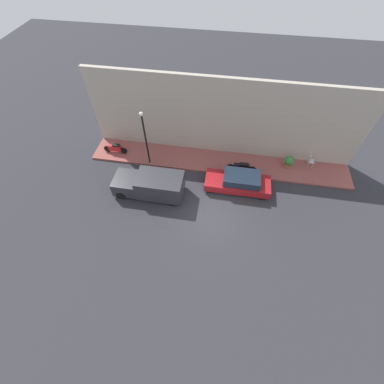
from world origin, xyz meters
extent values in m
plane|color=#2D2D33|center=(0.00, 0.00, 0.00)|extent=(60.00, 60.00, 0.00)
cube|color=#934C47|center=(4.85, 0.00, 0.08)|extent=(2.32, 19.03, 0.16)
cube|color=#B2A899|center=(6.16, 0.00, 2.99)|extent=(0.30, 19.03, 5.98)
cube|color=maroon|center=(2.64, -1.51, 0.47)|extent=(1.67, 4.38, 0.58)
cube|color=#192333|center=(2.64, -1.72, 1.03)|extent=(1.47, 2.41, 0.54)
cylinder|color=black|center=(1.93, 0.21, 0.33)|extent=(0.20, 0.66, 0.66)
cylinder|color=black|center=(3.35, 0.21, 0.33)|extent=(0.20, 0.66, 0.66)
cylinder|color=black|center=(1.93, -3.22, 0.33)|extent=(0.20, 0.66, 0.66)
cylinder|color=black|center=(3.35, -3.22, 0.33)|extent=(0.20, 0.66, 0.66)
cube|color=#2D2D33|center=(1.27, 3.52, 0.91)|extent=(1.82, 2.99, 1.46)
cube|color=#2D2D33|center=(1.27, 5.82, 0.69)|extent=(1.73, 1.61, 1.02)
cube|color=#192333|center=(1.27, 6.06, 0.98)|extent=(1.55, 0.89, 0.41)
cylinder|color=black|center=(0.49, 6.04, 0.33)|extent=(0.22, 0.66, 0.66)
cylinder|color=black|center=(2.05, 6.04, 0.33)|extent=(0.22, 0.66, 0.66)
cylinder|color=black|center=(0.49, 2.60, 0.33)|extent=(0.22, 0.66, 0.66)
cylinder|color=black|center=(2.05, 2.60, 0.33)|extent=(0.22, 0.66, 0.66)
cube|color=black|center=(4.15, -1.71, 0.58)|extent=(0.30, 1.12, 0.39)
cube|color=black|center=(4.15, -1.86, 0.83)|extent=(0.27, 0.61, 0.12)
cylinder|color=black|center=(4.15, -0.92, 0.42)|extent=(0.10, 0.52, 0.52)
cylinder|color=black|center=(4.15, -2.49, 0.42)|extent=(0.10, 0.52, 0.52)
cube|color=#B21E1E|center=(4.55, 7.87, 0.61)|extent=(0.30, 0.97, 0.44)
cube|color=black|center=(4.55, 7.73, 0.89)|extent=(0.27, 0.53, 0.12)
cylinder|color=black|center=(4.55, 8.51, 0.43)|extent=(0.10, 0.53, 0.53)
cylinder|color=black|center=(4.55, 7.22, 0.43)|extent=(0.10, 0.53, 0.53)
cylinder|color=black|center=(3.95, 5.04, 2.20)|extent=(0.12, 0.12, 4.09)
sphere|color=silver|center=(3.95, 5.04, 4.33)|extent=(0.28, 0.28, 0.28)
cylinder|color=brown|center=(5.13, -5.06, 0.33)|extent=(0.53, 0.53, 0.34)
sphere|color=#337F38|center=(5.13, -5.06, 0.76)|extent=(0.64, 0.64, 0.64)
cube|color=silver|center=(5.50, -6.68, 0.58)|extent=(0.40, 0.40, 0.04)
cube|color=silver|center=(5.50, -6.50, 0.85)|extent=(0.40, 0.04, 0.50)
cylinder|color=silver|center=(5.33, -6.85, 0.36)|extent=(0.04, 0.04, 0.40)
cylinder|color=silver|center=(5.67, -6.85, 0.36)|extent=(0.04, 0.04, 0.40)
cylinder|color=silver|center=(5.33, -6.51, 0.36)|extent=(0.04, 0.04, 0.40)
cylinder|color=silver|center=(5.67, -6.51, 0.36)|extent=(0.04, 0.04, 0.40)
camera|label=1|loc=(-8.98, -0.27, 13.83)|focal=24.00mm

